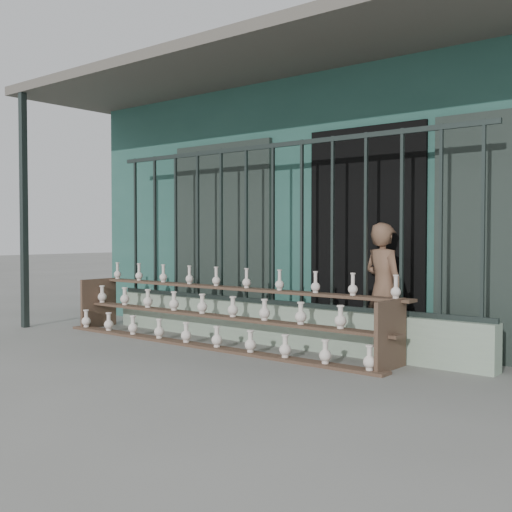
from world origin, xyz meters
The scene contains 6 objects.
ground centered at (0.00, 0.00, 0.00)m, with size 60.00×60.00×0.00m, color slate.
workshop_building centered at (0.00, 4.23, 1.62)m, with size 7.40×6.60×3.21m.
parapet_wall centered at (0.00, 1.30, 0.23)m, with size 5.00×0.20×0.45m, color #93A991.
security_fence centered at (0.00, 1.30, 1.35)m, with size 5.00×0.04×1.80m.
shelf_rack centered at (-0.49, 0.89, 0.36)m, with size 4.50×0.68×0.85m.
elderly_woman centered at (1.24, 1.56, 0.68)m, with size 0.50×0.33×1.35m, color brown.
Camera 1 is at (4.39, -4.35, 1.24)m, focal length 45.00 mm.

